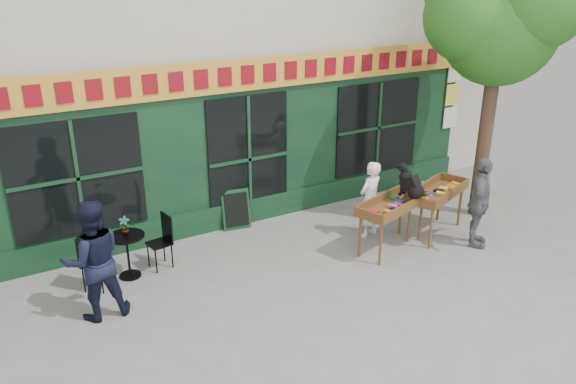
# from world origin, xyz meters

# --- Properties ---
(ground) EXTENTS (80.00, 80.00, 0.00)m
(ground) POSITION_xyz_m (0.00, 0.00, 0.00)
(ground) COLOR slate
(ground) RESTS_ON ground
(street_tree) EXTENTS (3.05, 2.90, 5.60)m
(street_tree) POSITION_xyz_m (4.34, 0.36, 4.11)
(street_tree) COLOR #382619
(street_tree) RESTS_ON ground
(book_cart_center) EXTENTS (1.61, 1.01, 0.99)m
(book_cart_center) POSITION_xyz_m (1.69, -0.04, 0.82)
(book_cart_center) COLOR brown
(book_cart_center) RESTS_ON ground
(dog) EXTENTS (0.49, 0.67, 0.60)m
(dog) POSITION_xyz_m (2.04, -0.09, 1.29)
(dog) COLOR black
(dog) RESTS_ON book_cart_center
(woman) EXTENTS (0.62, 0.49, 1.49)m
(woman) POSITION_xyz_m (1.69, 0.61, 0.75)
(woman) COLOR white
(woman) RESTS_ON ground
(book_cart_right) EXTENTS (1.62, 1.11, 0.99)m
(book_cart_right) POSITION_xyz_m (2.84, 0.02, 0.82)
(book_cart_right) COLOR brown
(book_cart_right) RESTS_ON ground
(man_right) EXTENTS (1.03, 0.96, 1.70)m
(man_right) POSITION_xyz_m (3.14, -0.73, 0.85)
(man_right) COLOR #5A5B60
(man_right) RESTS_ON ground
(bistro_table) EXTENTS (0.60, 0.60, 0.76)m
(bistro_table) POSITION_xyz_m (-2.73, 1.38, 0.54)
(bistro_table) COLOR black
(bistro_table) RESTS_ON ground
(bistro_chair_left) EXTENTS (0.51, 0.51, 0.95)m
(bistro_chair_left) POSITION_xyz_m (-3.36, 1.34, 0.56)
(bistro_chair_left) COLOR black
(bistro_chair_left) RESTS_ON ground
(bistro_chair_right) EXTENTS (0.41, 0.41, 0.95)m
(bistro_chair_right) POSITION_xyz_m (-2.10, 1.45, 0.56)
(bistro_chair_right) COLOR black
(bistro_chair_right) RESTS_ON ground
(potted_plant) EXTENTS (0.21, 0.17, 0.33)m
(potted_plant) POSITION_xyz_m (-2.73, 1.38, 0.93)
(potted_plant) COLOR gray
(potted_plant) RESTS_ON bistro_table
(man_left) EXTENTS (0.92, 0.73, 1.84)m
(man_left) POSITION_xyz_m (-3.43, 0.48, 0.92)
(man_left) COLOR black
(man_left) RESTS_ON ground
(chalkboard) EXTENTS (0.58, 0.28, 0.79)m
(chalkboard) POSITION_xyz_m (-0.36, 2.19, 0.40)
(chalkboard) COLOR black
(chalkboard) RESTS_ON ground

